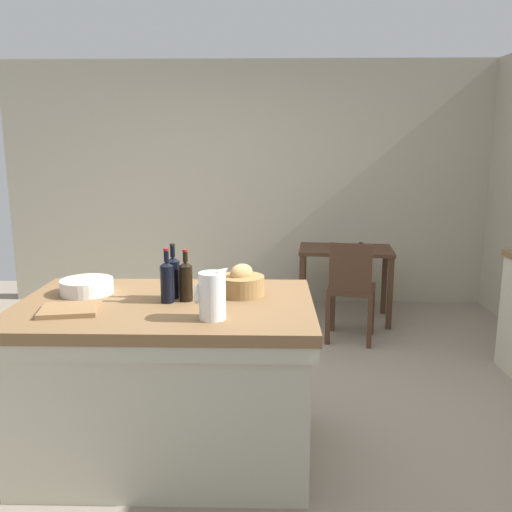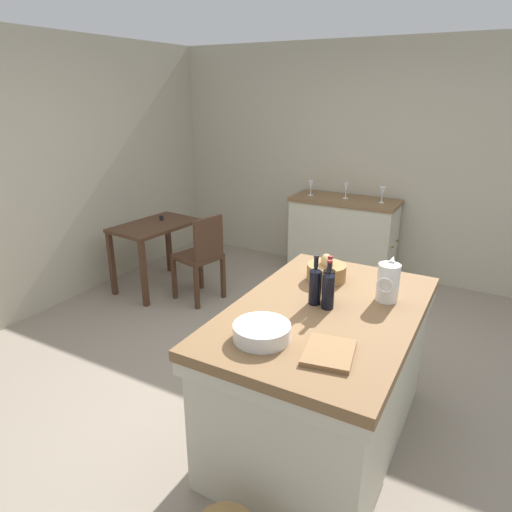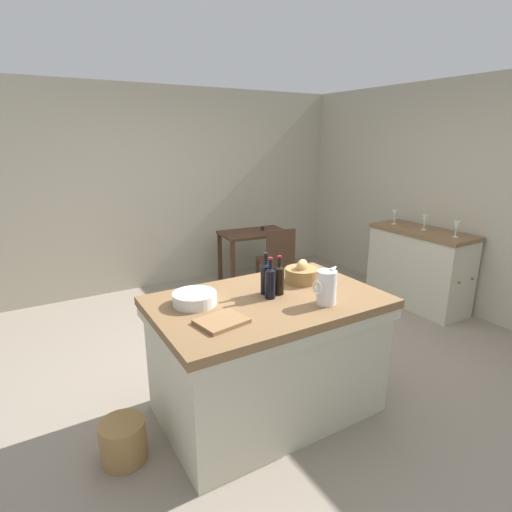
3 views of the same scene
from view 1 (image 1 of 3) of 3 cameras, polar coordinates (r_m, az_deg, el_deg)
name	(u,v)px [view 1 (image 1 of 3)]	position (r m, az deg, el deg)	size (l,w,h in m)	color
ground_plane	(239,410)	(3.67, -1.81, -16.14)	(6.76, 6.76, 0.00)	gray
wall_back	(251,185)	(5.86, -0.51, 7.63)	(5.32, 0.12, 2.60)	#B2AA93
island_table	(168,374)	(3.05, -9.39, -12.32)	(1.58, 1.01, 0.89)	brown
writing_desk	(345,260)	(5.33, 9.53, -0.41)	(0.95, 0.65, 0.78)	#472D1E
wooden_chair	(351,287)	(4.76, 10.12, -3.33)	(0.48, 0.48, 0.91)	#472D1E
pitcher	(212,295)	(2.57, -4.73, -4.20)	(0.17, 0.13, 0.27)	white
wash_bowl	(87,286)	(3.17, -17.63, -3.11)	(0.29, 0.29, 0.08)	white
bread_basket	(241,284)	(2.99, -1.57, -2.98)	(0.26, 0.26, 0.18)	olive
cutting_board	(70,310)	(2.85, -19.29, -5.45)	(0.28, 0.23, 0.02)	olive
wine_bottle_dark	(186,280)	(2.89, -7.51, -2.57)	(0.07, 0.07, 0.28)	black
wine_bottle_amber	(173,276)	(2.95, -8.83, -2.14)	(0.07, 0.07, 0.30)	black
wine_bottle_green	(167,281)	(2.87, -9.49, -2.62)	(0.07, 0.07, 0.29)	black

